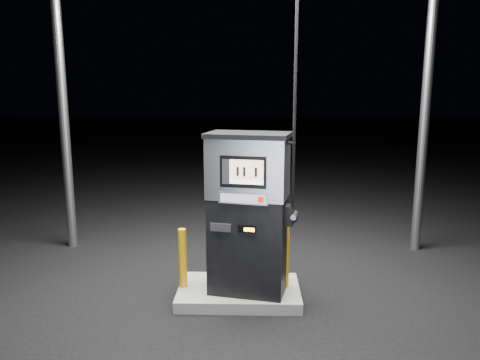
{
  "coord_description": "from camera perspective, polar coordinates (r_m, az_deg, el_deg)",
  "views": [
    {
      "loc": [
        0.17,
        -5.81,
        2.75
      ],
      "look_at": [
        0.01,
        0.0,
        1.6
      ],
      "focal_mm": 35.0,
      "sensor_mm": 36.0,
      "label": 1
    }
  ],
  "objects": [
    {
      "name": "ground",
      "position": [
        6.43,
        -0.13,
        -14.13
      ],
      "size": [
        80.0,
        80.0,
        0.0
      ],
      "primitive_type": "plane",
      "color": "black",
      "rests_on": "ground"
    },
    {
      "name": "fuel_dispenser",
      "position": [
        5.91,
        1.04,
        -3.93
      ],
      "size": [
        1.19,
        0.81,
        4.27
      ],
      "rotation": [
        0.0,
        0.0,
        -0.21
      ],
      "color": "black",
      "rests_on": "pump_island"
    },
    {
      "name": "bollard_right",
      "position": [
        6.23,
        5.4,
        -8.46
      ],
      "size": [
        0.16,
        0.16,
        1.02
      ],
      "primitive_type": "cylinder",
      "rotation": [
        0.0,
        0.0,
        0.19
      ],
      "color": "orange",
      "rests_on": "pump_island"
    },
    {
      "name": "pump_island",
      "position": [
        6.4,
        -0.13,
        -13.52
      ],
      "size": [
        1.6,
        1.0,
        0.15
      ],
      "primitive_type": "cube",
      "color": "slate",
      "rests_on": "ground"
    },
    {
      "name": "bollard_left",
      "position": [
        6.28,
        -7.0,
        -9.43
      ],
      "size": [
        0.12,
        0.12,
        0.79
      ],
      "primitive_type": "cylinder",
      "rotation": [
        0.0,
        0.0,
        -0.12
      ],
      "color": "orange",
      "rests_on": "pump_island"
    }
  ]
}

